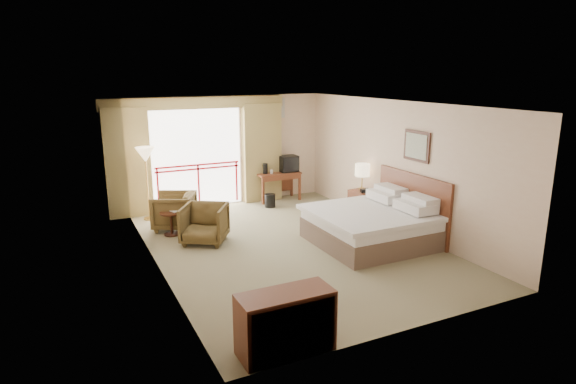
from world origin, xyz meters
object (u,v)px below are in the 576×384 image
armchair_far (175,228)px  side_table (171,219)px  tv (288,164)px  floor_lamp (145,157)px  table_lamp (362,171)px  nightstand (362,204)px  desk (277,178)px  bed (372,225)px  armchair_near (205,242)px  wastebasket (270,201)px  dresser (286,323)px

armchair_far → side_table: bearing=4.8°
tv → floor_lamp: 3.67m
table_lamp → nightstand: bearing=-90.0°
table_lamp → desk: (-1.06, 2.30, -0.53)m
bed → table_lamp: bearing=62.9°
side_table → armchair_near: bearing=-56.3°
armchair_far → side_table: 0.54m
table_lamp → wastebasket: (-1.51, 1.73, -0.94)m
armchair_far → bed: bearing=77.4°
wastebasket → table_lamp: bearing=-48.7°
nightstand → side_table: bearing=165.0°
nightstand → wastebasket: nightstand is taller
tv → wastebasket: 1.20m
armchair_near → floor_lamp: floor_lamp is taller
bed → side_table: (-3.41, 2.20, -0.05)m
side_table → dresser: size_ratio=0.42×
nightstand → wastebasket: 2.34m
wastebasket → nightstand: bearing=-49.5°
bed → desk: bearing=94.3°
tv → bed: bearing=-69.0°
armchair_near → armchair_far: bearing=138.7°
dresser → desk: bearing=68.9°
nightstand → table_lamp: (0.00, 0.05, 0.78)m
table_lamp → side_table: bearing=170.6°
side_table → floor_lamp: bearing=98.8°
bed → tv: tv is taller
desk → armchair_far: size_ratio=1.32×
dresser → side_table: bearing=95.9°
armchair_near → side_table: size_ratio=1.74×
tv → side_table: bearing=-134.3°
floor_lamp → tv: bearing=3.7°
armchair_near → table_lamp: bearing=32.8°
side_table → nightstand: bearing=-10.1°
nightstand → tv: 2.50m
table_lamp → dresser: table_lamp is taller
tv → armchair_near: (-2.94, -2.29, -0.94)m
armchair_near → dresser: 4.14m
bed → nightstand: bearing=62.1°
nightstand → armchair_near: 3.71m
bed → armchair_far: size_ratio=2.50×
floor_lamp → nightstand: bearing=-25.2°
tv → armchair_near: size_ratio=0.55×
table_lamp → armchair_near: table_lamp is taller
floor_lamp → dresser: bearing=-85.7°
dresser → table_lamp: bearing=49.5°
bed → floor_lamp: 5.15m
armchair_near → wastebasket: bearing=71.2°
tv → floor_lamp: size_ratio=0.28×
bed → dresser: (-3.15, -2.65, 0.00)m
bed → side_table: 4.06m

